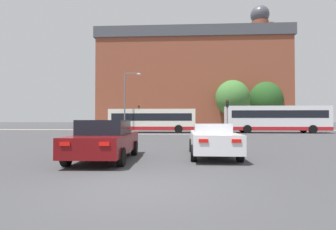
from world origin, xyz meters
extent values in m
plane|color=#3D3D3F|center=(0.00, 0.00, 0.00)|extent=(400.00, 400.00, 0.00)
cube|color=silver|center=(0.00, 22.90, 0.00)|extent=(9.00, 0.30, 0.01)
cube|color=gray|center=(0.00, 36.36, 0.01)|extent=(70.00, 2.50, 0.01)
cube|color=brown|center=(2.90, 46.11, 8.18)|extent=(34.75, 12.82, 16.35)
cube|color=#42444C|center=(2.90, 46.11, 17.34)|extent=(35.44, 13.34, 1.98)
cube|color=brown|center=(-11.72, 45.24, 19.13)|extent=(0.90, 0.90, 1.59)
cube|color=brown|center=(-5.24, 46.62, 19.13)|extent=(0.90, 0.90, 1.59)
cube|color=brown|center=(-0.10, 45.52, 19.13)|extent=(0.90, 0.90, 1.59)
cube|color=brown|center=(5.64, 46.55, 19.13)|extent=(0.90, 0.90, 1.59)
cube|color=brown|center=(11.36, 44.78, 19.13)|extent=(0.90, 0.90, 1.59)
cube|color=brown|center=(17.58, 43.76, 19.13)|extent=(0.90, 0.90, 1.59)
cylinder|color=brown|center=(16.33, 46.11, 19.68)|extent=(3.24, 3.24, 2.69)
sphere|color=#42444C|center=(16.33, 46.11, 22.38)|extent=(3.60, 3.60, 3.60)
cube|color=#600C0F|center=(-2.05, 4.17, 0.67)|extent=(2.08, 4.73, 0.69)
cube|color=black|center=(-2.05, 4.12, 1.29)|extent=(1.74, 2.15, 0.55)
cylinder|color=black|center=(-3.02, 5.59, 0.32)|extent=(0.24, 0.65, 0.64)
cylinder|color=black|center=(-1.15, 5.64, 0.32)|extent=(0.24, 0.65, 0.64)
cylinder|color=black|center=(-2.94, 2.69, 0.32)|extent=(0.24, 0.65, 0.64)
cylinder|color=black|center=(-1.07, 2.75, 0.32)|extent=(0.24, 0.65, 0.64)
cube|color=red|center=(-2.58, 1.79, 0.84)|extent=(0.32, 0.06, 0.12)
cube|color=red|center=(-1.37, 1.83, 0.84)|extent=(0.32, 0.06, 0.12)
cube|color=silver|center=(2.30, 5.49, 0.68)|extent=(1.86, 4.89, 0.72)
cube|color=silver|center=(2.30, 5.61, 1.22)|extent=(1.57, 1.48, 0.37)
cylinder|color=black|center=(1.45, 7.01, 0.32)|extent=(0.23, 0.64, 0.64)
cylinder|color=black|center=(3.18, 6.99, 0.32)|extent=(0.23, 0.64, 0.64)
cylinder|color=black|center=(1.42, 3.99, 0.32)|extent=(0.23, 0.64, 0.64)
cylinder|color=black|center=(3.15, 3.97, 0.32)|extent=(0.23, 0.64, 0.64)
cube|color=red|center=(1.71, 3.04, 0.86)|extent=(0.32, 0.05, 0.12)
cube|color=red|center=(2.83, 3.03, 0.86)|extent=(0.32, 0.05, 0.12)
cube|color=silver|center=(-2.79, 27.02, 1.65)|extent=(10.74, 2.57, 2.61)
cube|color=#AD191E|center=(-2.79, 27.02, 0.57)|extent=(10.76, 2.59, 0.44)
cube|color=black|center=(-2.79, 27.02, 1.96)|extent=(9.88, 2.60, 0.90)
cylinder|color=black|center=(0.54, 28.25, 0.50)|extent=(1.00, 0.28, 1.00)
cylinder|color=black|center=(0.54, 25.78, 0.50)|extent=(1.00, 0.28, 1.00)
cylinder|color=black|center=(-6.11, 28.25, 0.50)|extent=(1.00, 0.28, 1.00)
cylinder|color=black|center=(-6.11, 25.78, 0.50)|extent=(1.00, 0.28, 1.00)
cube|color=silver|center=(12.53, 26.86, 1.82)|extent=(12.26, 2.50, 2.94)
cube|color=#AD191E|center=(12.53, 26.86, 0.57)|extent=(12.28, 2.52, 0.44)
cube|color=black|center=(12.53, 26.86, 2.29)|extent=(11.28, 2.53, 0.90)
cylinder|color=black|center=(16.33, 28.06, 0.50)|extent=(1.00, 0.28, 1.00)
cylinder|color=black|center=(16.33, 25.66, 0.50)|extent=(1.00, 0.28, 1.00)
cylinder|color=black|center=(8.73, 28.06, 0.50)|extent=(1.00, 0.28, 1.00)
cylinder|color=black|center=(8.73, 25.66, 0.50)|extent=(1.00, 0.28, 1.00)
cylinder|color=slate|center=(5.92, 22.89, 1.49)|extent=(0.12, 0.12, 2.97)
cube|color=black|center=(5.92, 22.89, 3.37)|extent=(0.26, 0.20, 0.80)
sphere|color=red|center=(5.92, 22.76, 3.63)|extent=(0.17, 0.17, 0.17)
sphere|color=black|center=(5.92, 22.76, 3.37)|extent=(0.17, 0.17, 0.17)
sphere|color=black|center=(5.92, 22.76, 3.12)|extent=(0.17, 0.17, 0.17)
cylinder|color=slate|center=(-6.04, 36.02, 1.57)|extent=(0.12, 0.12, 3.13)
cube|color=black|center=(-6.04, 36.02, 3.53)|extent=(0.26, 0.20, 0.80)
sphere|color=black|center=(-6.04, 35.89, 3.79)|extent=(0.17, 0.17, 0.17)
sphere|color=orange|center=(-6.04, 35.89, 3.53)|extent=(0.17, 0.17, 0.17)
sphere|color=black|center=(-6.04, 35.89, 3.27)|extent=(0.17, 0.17, 0.17)
cylinder|color=slate|center=(-5.88, 24.90, 3.66)|extent=(0.16, 0.16, 7.32)
cylinder|color=slate|center=(-5.03, 24.90, 7.17)|extent=(1.70, 0.10, 0.10)
ellipsoid|color=#B2B2B7|center=(-4.17, 24.90, 7.07)|extent=(0.50, 0.36, 0.22)
cylinder|color=brown|center=(-5.91, 37.05, 0.38)|extent=(0.13, 0.13, 0.77)
cylinder|color=brown|center=(-5.74, 37.06, 0.38)|extent=(0.13, 0.13, 0.77)
cube|color=tan|center=(-5.83, 37.05, 1.07)|extent=(0.41, 0.24, 0.61)
sphere|color=tan|center=(-5.83, 37.05, 1.49)|extent=(0.23, 0.23, 0.23)
cylinder|color=black|center=(-10.21, 37.12, 0.43)|extent=(0.13, 0.13, 0.85)
cylinder|color=black|center=(-10.04, 37.13, 0.43)|extent=(0.13, 0.13, 0.85)
cube|color=#232328|center=(-10.12, 37.13, 1.19)|extent=(0.42, 0.25, 0.67)
sphere|color=tan|center=(-10.12, 37.13, 1.65)|extent=(0.26, 0.26, 0.26)
cylinder|color=brown|center=(2.57, 37.23, 0.40)|extent=(0.13, 0.13, 0.81)
cylinder|color=brown|center=(2.72, 37.15, 0.40)|extent=(0.13, 0.13, 0.81)
cube|color=#232328|center=(2.65, 37.19, 1.13)|extent=(0.46, 0.38, 0.64)
sphere|color=tan|center=(2.65, 37.19, 1.57)|extent=(0.24, 0.24, 0.24)
cylinder|color=#4C3823|center=(15.44, 40.99, 1.21)|extent=(0.36, 0.36, 2.43)
ellipsoid|color=#234C1E|center=(15.44, 40.99, 5.14)|extent=(6.39, 6.39, 6.71)
cylinder|color=#4C3823|center=(9.33, 37.83, 1.44)|extent=(0.36, 0.36, 2.88)
ellipsoid|color=#3D7033|center=(9.33, 37.83, 5.27)|extent=(5.61, 5.61, 5.90)
camera|label=1|loc=(0.98, -6.00, 1.56)|focal=28.00mm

